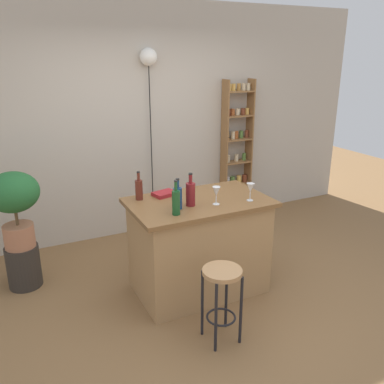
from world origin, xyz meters
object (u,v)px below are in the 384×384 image
plant_stool (24,266)px  bottle_olive_oil (178,197)px  bottle_sauce_amber (139,189)px  wine_glass_left (216,192)px  pendant_globe_light (148,60)px  wine_glass_center (250,188)px  spice_shelf (237,151)px  bottle_wine_red (191,193)px  bar_stool (222,289)px  potted_plant (14,201)px  bottle_vinegar (176,202)px  cookbook (165,194)px

plant_stool → bottle_olive_oil: bottle_olive_oil is taller
bottle_sauce_amber → wine_glass_left: bottle_sauce_amber is taller
bottle_olive_oil → pendant_globe_light: bearing=76.9°
wine_glass_left → wine_glass_center: (0.33, -0.05, 0.00)m
bottle_olive_oil → wine_glass_left: size_ratio=1.65×
spice_shelf → bottle_wine_red: (-1.46, -1.58, 0.10)m
bar_stool → plant_stool: bar_stool is taller
spice_shelf → pendant_globe_light: bearing=177.7°
potted_plant → pendant_globe_light: size_ratio=0.33×
bottle_vinegar → bottle_sauce_amber: bearing=107.5°
spice_shelf → bottle_olive_oil: spice_shelf is taller
potted_plant → bottle_wine_red: bottle_wine_red is taller
wine_glass_left → bottle_olive_oil: bearing=171.0°
potted_plant → bottle_wine_red: bearing=-32.7°
bottle_wine_red → wine_glass_center: size_ratio=1.81×
spice_shelf → bottle_sauce_amber: size_ratio=7.05×
bar_stool → pendant_globe_light: bearing=82.5°
wine_glass_left → pendant_globe_light: pendant_globe_light is taller
potted_plant → pendant_globe_light: 2.18m
wine_glass_left → bottle_vinegar: bearing=-171.2°
bottle_sauce_amber → bottle_olive_oil: bearing=-58.8°
wine_glass_left → cookbook: (-0.32, 0.42, -0.10)m
bottle_olive_oil → bottle_wine_red: 0.13m
spice_shelf → wine_glass_left: (-1.25, -1.65, 0.11)m
bottle_sauce_amber → wine_glass_center: bearing=-27.7°
bar_stool → bottle_wine_red: 0.87m
wine_glass_center → pendant_globe_light: bearing=99.5°
plant_stool → wine_glass_left: (1.61, -0.97, 0.83)m
bar_stool → plant_stool: bearing=130.9°
bar_stool → bottle_olive_oil: bearing=97.3°
spice_shelf → plant_stool: bearing=-166.6°
plant_stool → potted_plant: (0.00, 0.00, 0.69)m
bottle_olive_oil → plant_stool: bearing=144.1°
bar_stool → cookbook: cookbook is taller
bottle_wine_red → cookbook: size_ratio=1.41×
plant_stool → bottle_vinegar: (1.19, -1.03, 0.82)m
bar_stool → bottle_vinegar: bottle_vinegar is taller
plant_stool → bottle_sauce_amber: size_ratio=1.59×
wine_glass_center → pendant_globe_light: size_ratio=0.07×
spice_shelf → wine_glass_center: (-0.92, -1.70, 0.11)m
bar_stool → bottle_olive_oil: 0.85m
plant_stool → wine_glass_left: 2.05m
potted_plant → cookbook: potted_plant is taller
bottle_wine_red → wine_glass_left: bottle_wine_red is taller
bottle_olive_oil → pendant_globe_light: size_ratio=0.12×
plant_stool → bottle_sauce_amber: 1.43m
wine_glass_left → spice_shelf: bearing=52.9°
bottle_olive_oil → bottle_wine_red: size_ratio=0.91×
bar_stool → potted_plant: potted_plant is taller
bar_stool → spice_shelf: bearing=55.9°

